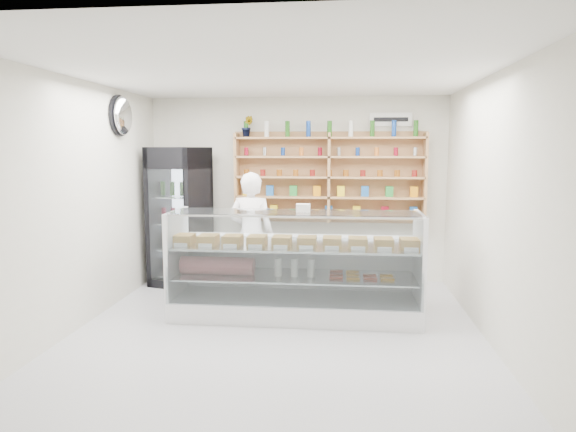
# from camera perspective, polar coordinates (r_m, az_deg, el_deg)

# --- Properties ---
(room) EXTENTS (5.00, 5.00, 5.00)m
(room) POSITION_cam_1_polar(r_m,az_deg,el_deg) (5.43, -1.36, 0.91)
(room) COLOR #B3B3B8
(room) RESTS_ON ground
(display_counter) EXTENTS (2.96, 0.88, 1.29)m
(display_counter) POSITION_cam_1_polar(r_m,az_deg,el_deg) (6.25, 0.79, -7.98)
(display_counter) COLOR white
(display_counter) RESTS_ON floor
(shop_worker) EXTENTS (0.65, 0.46, 1.71)m
(shop_worker) POSITION_cam_1_polar(r_m,az_deg,el_deg) (6.99, -4.10, -2.11)
(shop_worker) COLOR white
(shop_worker) RESTS_ON floor
(drinks_cooler) EXTENTS (0.89, 0.88, 2.04)m
(drinks_cooler) POSITION_cam_1_polar(r_m,az_deg,el_deg) (7.77, -11.91, -0.04)
(drinks_cooler) COLOR black
(drinks_cooler) RESTS_ON floor
(wall_shelving) EXTENTS (2.84, 0.28, 1.33)m
(wall_shelving) POSITION_cam_1_polar(r_m,az_deg,el_deg) (7.70, 4.58, 4.28)
(wall_shelving) COLOR #A97E50
(wall_shelving) RESTS_ON back_wall
(potted_plant) EXTENTS (0.20, 0.17, 0.31)m
(potted_plant) POSITION_cam_1_polar(r_m,az_deg,el_deg) (7.83, -4.55, 9.89)
(potted_plant) COLOR #1E6626
(potted_plant) RESTS_ON wall_shelving
(security_mirror) EXTENTS (0.15, 0.50, 0.50)m
(security_mirror) POSITION_cam_1_polar(r_m,az_deg,el_deg) (7.16, -17.88, 10.56)
(security_mirror) COLOR silver
(security_mirror) RESTS_ON left_wall
(wall_sign) EXTENTS (0.62, 0.03, 0.20)m
(wall_sign) POSITION_cam_1_polar(r_m,az_deg,el_deg) (7.86, 11.36, 10.47)
(wall_sign) COLOR white
(wall_sign) RESTS_ON back_wall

